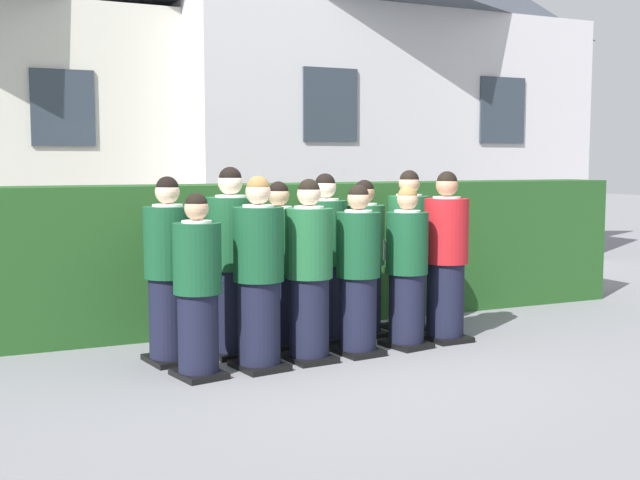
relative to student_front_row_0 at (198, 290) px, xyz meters
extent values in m
plane|color=slate|center=(1.31, 0.13, -0.73)|extent=(60.00, 60.00, 0.00)
cylinder|color=black|center=(0.00, 0.00, -0.37)|extent=(0.34, 0.34, 0.70)
cube|color=black|center=(0.00, 0.00, -0.70)|extent=(0.43, 0.50, 0.05)
cylinder|color=#144728|center=(0.00, 0.00, 0.27)|extent=(0.40, 0.40, 0.58)
cylinder|color=white|center=(0.00, 0.00, 0.56)|extent=(0.25, 0.25, 0.03)
cube|color=#236038|center=(-0.04, 0.19, 0.38)|extent=(0.04, 0.02, 0.26)
sphere|color=tan|center=(0.00, 0.00, 0.68)|extent=(0.20, 0.20, 0.20)
sphere|color=black|center=(0.00, 0.00, 0.71)|extent=(0.18, 0.18, 0.18)
cylinder|color=black|center=(0.55, 0.04, -0.34)|extent=(0.37, 0.37, 0.76)
cube|color=black|center=(0.55, 0.04, -0.70)|extent=(0.45, 0.53, 0.05)
cylinder|color=#144728|center=(0.55, 0.04, 0.35)|extent=(0.43, 0.43, 0.63)
cylinder|color=white|center=(0.55, 0.04, 0.68)|extent=(0.27, 0.27, 0.03)
cube|color=#236038|center=(0.52, 0.25, 0.48)|extent=(0.04, 0.02, 0.28)
sphere|color=beige|center=(0.55, 0.04, 0.80)|extent=(0.22, 0.22, 0.22)
sphere|color=olive|center=(0.55, 0.04, 0.84)|extent=(0.20, 0.20, 0.20)
cylinder|color=black|center=(1.06, 0.12, -0.35)|extent=(0.36, 0.36, 0.75)
cube|color=black|center=(1.06, 0.12, -0.70)|extent=(0.42, 0.50, 0.05)
cylinder|color=#1E5B33|center=(1.06, 0.12, 0.33)|extent=(0.42, 0.42, 0.62)
cylinder|color=white|center=(1.06, 0.12, 0.65)|extent=(0.26, 0.26, 0.03)
cube|color=#236038|center=(1.04, 0.32, 0.46)|extent=(0.04, 0.02, 0.27)
sphere|color=beige|center=(1.06, 0.12, 0.77)|extent=(0.21, 0.21, 0.21)
sphere|color=black|center=(1.06, 0.12, 0.81)|extent=(0.20, 0.20, 0.20)
cube|color=white|center=(1.03, 0.39, 0.24)|extent=(0.15, 0.02, 0.20)
cylinder|color=black|center=(1.57, 0.15, -0.36)|extent=(0.35, 0.35, 0.72)
cube|color=black|center=(1.57, 0.15, -0.70)|extent=(0.41, 0.48, 0.05)
cylinder|color=#144728|center=(1.57, 0.15, 0.30)|extent=(0.41, 0.41, 0.60)
cylinder|color=white|center=(1.57, 0.15, 0.60)|extent=(0.25, 0.25, 0.03)
cube|color=navy|center=(1.55, 0.35, 0.41)|extent=(0.04, 0.02, 0.26)
sphere|color=tan|center=(1.57, 0.15, 0.72)|extent=(0.20, 0.20, 0.20)
sphere|color=black|center=(1.57, 0.15, 0.75)|extent=(0.19, 0.19, 0.19)
cylinder|color=black|center=(2.13, 0.21, -0.37)|extent=(0.34, 0.34, 0.71)
cube|color=black|center=(2.13, 0.21, -0.70)|extent=(0.43, 0.50, 0.05)
cylinder|color=#144728|center=(2.13, 0.21, 0.28)|extent=(0.40, 0.40, 0.59)
cylinder|color=white|center=(2.13, 0.21, 0.58)|extent=(0.25, 0.25, 0.03)
cube|color=navy|center=(2.09, 0.40, 0.40)|extent=(0.04, 0.02, 0.26)
sphere|color=tan|center=(2.13, 0.21, 0.70)|extent=(0.20, 0.20, 0.20)
sphere|color=olive|center=(2.13, 0.21, 0.73)|extent=(0.19, 0.19, 0.19)
cube|color=white|center=(2.08, 0.47, 0.19)|extent=(0.15, 0.03, 0.20)
cylinder|color=black|center=(2.63, 0.30, -0.34)|extent=(0.37, 0.37, 0.78)
cube|color=black|center=(2.63, 0.30, -0.70)|extent=(0.41, 0.50, 0.05)
cylinder|color=#AD191E|center=(2.63, 0.30, 0.37)|extent=(0.44, 0.44, 0.64)
cylinder|color=white|center=(2.63, 0.30, 0.70)|extent=(0.27, 0.27, 0.03)
cube|color=navy|center=(2.62, 0.51, 0.50)|extent=(0.04, 0.01, 0.28)
sphere|color=tan|center=(2.63, 0.30, 0.82)|extent=(0.22, 0.22, 0.22)
sphere|color=black|center=(2.63, 0.30, 0.86)|extent=(0.20, 0.20, 0.20)
cube|color=white|center=(2.62, 0.58, 0.27)|extent=(0.15, 0.01, 0.20)
cylinder|color=black|center=(-0.09, 0.59, -0.35)|extent=(0.36, 0.36, 0.76)
cube|color=black|center=(-0.09, 0.59, -0.70)|extent=(0.45, 0.52, 0.05)
cylinder|color=#144728|center=(-0.09, 0.59, 0.35)|extent=(0.43, 0.43, 0.63)
cylinder|color=white|center=(-0.09, 0.59, 0.67)|extent=(0.27, 0.27, 0.03)
cube|color=gold|center=(-0.12, 0.79, 0.47)|extent=(0.04, 0.02, 0.28)
sphere|color=beige|center=(-0.09, 0.59, 0.79)|extent=(0.22, 0.22, 0.22)
sphere|color=black|center=(-0.09, 0.59, 0.83)|extent=(0.20, 0.20, 0.20)
cylinder|color=black|center=(0.50, 0.62, -0.33)|extent=(0.38, 0.38, 0.80)
cube|color=black|center=(0.50, 0.62, -0.70)|extent=(0.43, 0.52, 0.05)
cylinder|color=#19512D|center=(0.50, 0.62, 0.40)|extent=(0.45, 0.45, 0.66)
cylinder|color=white|center=(0.50, 0.62, 0.74)|extent=(0.28, 0.28, 0.03)
cube|color=gold|center=(0.49, 0.83, 0.53)|extent=(0.04, 0.01, 0.29)
sphere|color=beige|center=(0.50, 0.62, 0.86)|extent=(0.23, 0.23, 0.23)
sphere|color=black|center=(0.50, 0.62, 0.90)|extent=(0.21, 0.21, 0.21)
cube|color=white|center=(0.48, 0.90, 0.30)|extent=(0.15, 0.02, 0.20)
cylinder|color=black|center=(1.01, 0.72, -0.36)|extent=(0.35, 0.35, 0.73)
cube|color=black|center=(1.01, 0.72, -0.70)|extent=(0.39, 0.47, 0.05)
cylinder|color=#19512D|center=(1.01, 0.72, 0.31)|extent=(0.41, 0.41, 0.61)
cylinder|color=white|center=(1.01, 0.72, 0.62)|extent=(0.26, 0.26, 0.03)
cube|color=navy|center=(1.00, 0.92, 0.43)|extent=(0.04, 0.01, 0.27)
sphere|color=tan|center=(1.01, 0.72, 0.74)|extent=(0.21, 0.21, 0.21)
sphere|color=black|center=(1.01, 0.72, 0.77)|extent=(0.19, 0.19, 0.19)
cylinder|color=black|center=(1.53, 0.78, -0.34)|extent=(0.37, 0.37, 0.77)
cube|color=black|center=(1.53, 0.78, -0.70)|extent=(0.44, 0.52, 0.05)
cylinder|color=#19512D|center=(1.53, 0.78, 0.36)|extent=(0.43, 0.43, 0.63)
cylinder|color=white|center=(1.53, 0.78, 0.68)|extent=(0.27, 0.27, 0.03)
cube|color=navy|center=(1.51, 0.99, 0.48)|extent=(0.04, 0.02, 0.28)
sphere|color=beige|center=(1.53, 0.78, 0.80)|extent=(0.22, 0.22, 0.22)
sphere|color=black|center=(1.53, 0.78, 0.84)|extent=(0.20, 0.20, 0.20)
cylinder|color=black|center=(2.00, 0.83, -0.36)|extent=(0.35, 0.35, 0.73)
cube|color=black|center=(2.00, 0.83, -0.70)|extent=(0.41, 0.49, 0.05)
cylinder|color=#1E5B33|center=(2.00, 0.83, 0.31)|extent=(0.42, 0.42, 0.61)
cylinder|color=white|center=(2.00, 0.83, 0.62)|extent=(0.26, 0.26, 0.03)
cube|color=#236038|center=(1.98, 1.03, 0.43)|extent=(0.04, 0.02, 0.27)
sphere|color=tan|center=(2.00, 0.83, 0.74)|extent=(0.21, 0.21, 0.21)
sphere|color=black|center=(2.00, 0.83, 0.78)|extent=(0.19, 0.19, 0.19)
cylinder|color=black|center=(2.55, 0.88, -0.34)|extent=(0.37, 0.37, 0.78)
cube|color=black|center=(2.55, 0.88, -0.70)|extent=(0.47, 0.54, 0.05)
cylinder|color=#1E5B33|center=(2.55, 0.88, 0.37)|extent=(0.44, 0.44, 0.64)
cylinder|color=white|center=(2.55, 0.88, 0.70)|extent=(0.27, 0.27, 0.03)
cube|color=#236038|center=(2.51, 1.08, 0.50)|extent=(0.04, 0.02, 0.28)
sphere|color=tan|center=(2.55, 0.88, 0.83)|extent=(0.22, 0.22, 0.22)
sphere|color=black|center=(2.55, 0.88, 0.86)|extent=(0.20, 0.20, 0.20)
cube|color=#214C1E|center=(1.31, 1.78, 0.04)|extent=(9.04, 0.70, 1.54)
cube|color=#2D3842|center=(-0.27, 5.84, 1.83)|extent=(0.90, 0.04, 1.10)
cube|color=silver|center=(5.09, 6.51, 1.40)|extent=(7.14, 3.56, 4.25)
cube|color=#2D3842|center=(3.48, 4.71, 1.91)|extent=(0.90, 0.04, 1.10)
cube|color=#2D3842|center=(6.69, 4.71, 1.91)|extent=(0.90, 0.04, 1.10)
camera|label=1|loc=(-1.83, -6.31, 1.06)|focal=44.92mm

